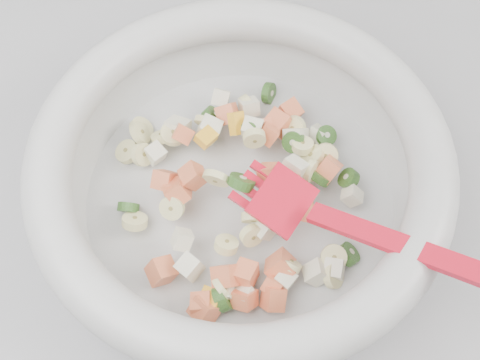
{
  "coord_description": "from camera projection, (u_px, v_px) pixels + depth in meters",
  "views": [
    {
      "loc": [
        0.06,
        1.11,
        1.48
      ],
      "look_at": [
        0.06,
        1.41,
        0.95
      ],
      "focal_mm": 45.0,
      "sensor_mm": 36.0,
      "label": 1
    }
  ],
  "objects": [
    {
      "name": "counter",
      "position": [
        208.0,
        301.0,
        1.06
      ],
      "size": [
        2.0,
        0.6,
        0.9
      ],
      "primitive_type": "cube",
      "color": "#959499",
      "rests_on": "ground"
    },
    {
      "name": "mixing_bowl",
      "position": [
        240.0,
        173.0,
        0.6
      ],
      "size": [
        0.44,
        0.41,
        0.13
      ],
      "color": "beige",
      "rests_on": "counter"
    }
  ]
}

